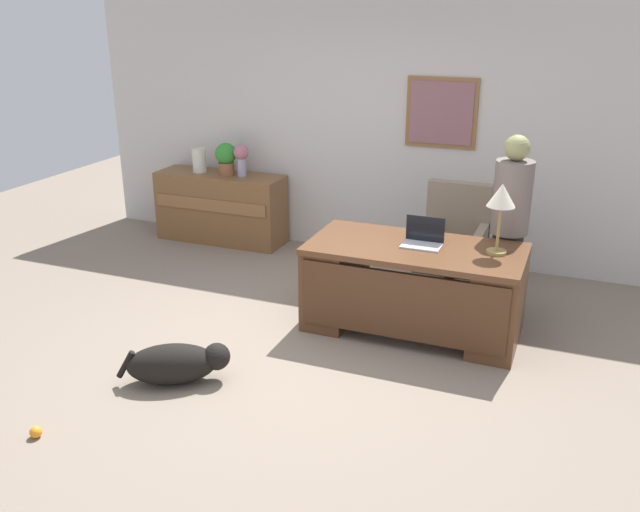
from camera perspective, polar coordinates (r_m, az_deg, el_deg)
ground_plane at (r=5.42m, az=-2.07°, el=-8.36°), size 12.00×12.00×0.00m
back_wall at (r=7.31m, az=6.19°, el=10.41°), size 7.00×0.16×2.70m
desk at (r=5.71m, az=7.79°, el=-2.50°), size 1.75×0.87×0.75m
credenza at (r=7.95m, az=-8.27°, el=4.04°), size 1.48×0.50×0.79m
armchair at (r=6.54m, az=11.08°, el=0.93°), size 0.60×0.59×1.04m
person_standing at (r=6.02m, az=15.55°, el=2.40°), size 0.32×0.32×1.61m
dog_lying at (r=5.11m, az=-11.88°, el=-8.76°), size 0.74×0.58×0.30m
laptop at (r=5.63m, az=8.62°, el=1.47°), size 0.32×0.22×0.22m
desk_lamp at (r=5.44m, az=14.93°, el=4.58°), size 0.22×0.22×0.57m
vase_with_flowers at (r=7.66m, az=-6.61°, el=8.26°), size 0.17×0.17×0.36m
vase_empty at (r=7.95m, az=-10.07°, el=7.87°), size 0.16×0.16×0.27m
potted_plant at (r=7.76m, az=-7.87°, el=8.17°), size 0.24×0.24×0.36m
dog_toy_ball at (r=4.84m, az=-22.68°, el=-13.43°), size 0.08×0.08×0.08m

